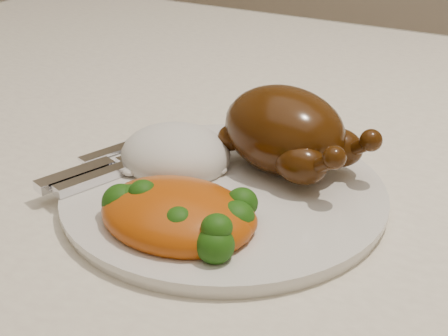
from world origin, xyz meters
The scene contains 7 objects.
dining_table centered at (0.00, 0.00, 0.67)m, with size 1.60×0.90×0.76m.
tablecloth centered at (0.00, 0.00, 0.74)m, with size 1.73×1.03×0.18m.
dinner_plate centered at (0.00, -0.19, 0.77)m, with size 0.29×0.29×0.01m, color silver.
roast_chicken centered at (0.03, -0.13, 0.82)m, with size 0.17×0.13×0.08m.
rice_mound centered at (-0.07, -0.18, 0.79)m, with size 0.11×0.10×0.06m.
mac_and_cheese centered at (0.00, -0.27, 0.79)m, with size 0.14×0.11×0.05m.
cutlery centered at (-0.12, -0.22, 0.79)m, with size 0.07×0.19×0.01m.
Camera 1 is at (0.25, -0.63, 1.05)m, focal length 50.00 mm.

